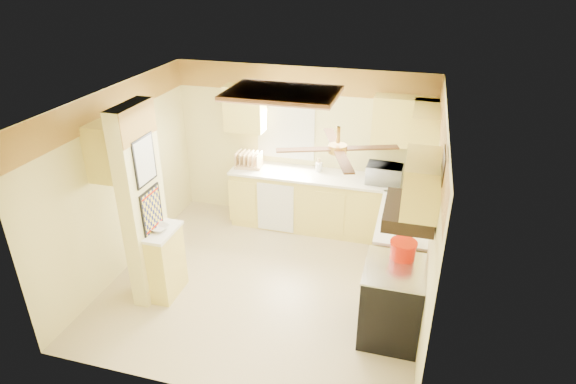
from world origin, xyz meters
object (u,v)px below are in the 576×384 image
(kettle, at_px, (401,236))
(bowl, at_px, (159,228))
(microwave, at_px, (384,174))
(dutch_oven, at_px, (403,249))
(stove, at_px, (391,301))

(kettle, bearing_deg, bowl, -170.98)
(microwave, bearing_deg, bowl, 42.05)
(dutch_oven, xyz_separation_m, kettle, (-0.04, 0.23, 0.04))
(microwave, bearing_deg, stove, 100.95)
(stove, height_order, microwave, microwave)
(microwave, bearing_deg, dutch_oven, 103.70)
(bowl, xyz_separation_m, dutch_oven, (2.90, 0.23, 0.05))
(stove, height_order, dutch_oven, dutch_oven)
(stove, distance_m, kettle, 0.75)
(dutch_oven, relative_size, kettle, 1.19)
(dutch_oven, bearing_deg, microwave, 101.58)
(stove, bearing_deg, kettle, 88.04)
(stove, bearing_deg, dutch_oven, 76.06)
(microwave, xyz_separation_m, kettle, (0.34, -1.65, -0.02))
(stove, distance_m, microwave, 2.22)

